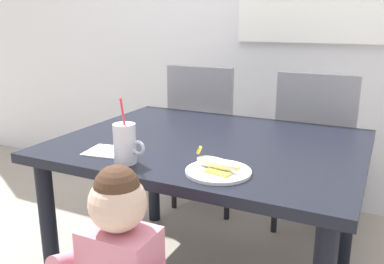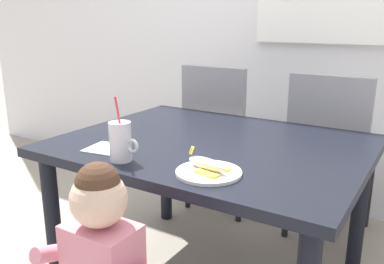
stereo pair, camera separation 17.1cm
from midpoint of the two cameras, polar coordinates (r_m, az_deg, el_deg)
dining_table at (r=1.82m, az=-0.10°, el=-4.00°), size 1.30×1.03×0.71m
dining_chair_left at (r=2.63m, az=0.23°, el=0.29°), size 0.44×0.45×0.96m
dining_chair_right at (r=2.39m, az=15.07°, el=-1.77°), size 0.44×0.45×0.96m
toddler_standing at (r=1.30m, az=-13.87°, el=-17.65°), size 0.33×0.24×0.84m
milk_cup at (r=1.53m, az=-12.51°, el=-1.95°), size 0.13×0.08×0.25m
snack_plate at (r=1.42m, az=0.26°, el=-5.63°), size 0.23×0.23×0.01m
peeled_banana at (r=1.41m, az=0.06°, el=-4.55°), size 0.18×0.12×0.07m
paper_napkin at (r=1.70m, az=-14.80°, el=-2.63°), size 0.17×0.17×0.00m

